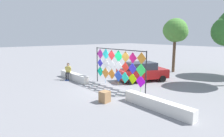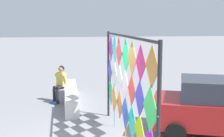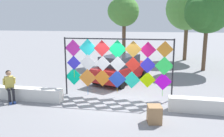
% 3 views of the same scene
% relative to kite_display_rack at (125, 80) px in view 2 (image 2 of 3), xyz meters
% --- Properties ---
extents(plaza_ledge_left, '(3.98, 0.46, 0.56)m').
position_rel_kite_display_rack_xyz_m(plaza_ledge_left, '(-4.21, -1.22, -1.37)').
color(plaza_ledge_left, silver).
rests_on(plaza_ledge_left, ground).
extents(kite_display_rack, '(5.03, 0.16, 2.80)m').
position_rel_kite_display_rack_xyz_m(kite_display_rack, '(0.00, 0.00, 0.00)').
color(kite_display_rack, '#232328').
rests_on(kite_display_rack, ground).
extents(seated_vendor, '(0.67, 0.68, 1.41)m').
position_rel_kite_display_rack_xyz_m(seated_vendor, '(-4.41, -1.63, -0.83)').
color(seated_vendor, black).
rests_on(seated_vendor, ground).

